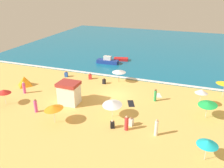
{
  "coord_description": "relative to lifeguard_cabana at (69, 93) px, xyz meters",
  "views": [
    {
      "loc": [
        8.96,
        -25.96,
        13.43
      ],
      "look_at": [
        -1.04,
        1.68,
        0.8
      ],
      "focal_mm": 36.99,
      "sensor_mm": 36.0,
      "label": 1
    }
  ],
  "objects": [
    {
      "name": "ground_plane",
      "position": [
        4.53,
        3.98,
        -1.42
      ],
      "size": [
        60.0,
        60.0,
        0.0
      ],
      "primitive_type": "plane",
      "color": "#EDBC60"
    },
    {
      "name": "ocean_water",
      "position": [
        4.53,
        31.98,
        -1.37
      ],
      "size": [
        60.0,
        44.0,
        0.1
      ],
      "primitive_type": "cube",
      "color": "#146B93",
      "rests_on": "ground_plane"
    },
    {
      "name": "wave_breaker_foam",
      "position": [
        4.53,
        10.28,
        -1.32
      ],
      "size": [
        57.0,
        0.7,
        0.01
      ],
      "primitive_type": "cube",
      "color": "white",
      "rests_on": "ocean_water"
    },
    {
      "name": "lifeguard_cabana",
      "position": [
        0.0,
        0.0,
        0.0
      ],
      "size": [
        2.49,
        2.09,
        2.79
      ],
      "color": "white",
      "rests_on": "ground_plane"
    },
    {
      "name": "beach_umbrella_0",
      "position": [
        15.58,
        -5.03,
        0.3
      ],
      "size": [
        2.34,
        2.34,
        1.93
      ],
      "color": "silver",
      "rests_on": "ground_plane"
    },
    {
      "name": "beach_umbrella_1",
      "position": [
        -7.21,
        -2.89,
        0.32
      ],
      "size": [
        2.41,
        2.41,
        2.02
      ],
      "color": "silver",
      "rests_on": "ground_plane"
    },
    {
      "name": "beach_umbrella_2",
      "position": [
        3.54,
        8.55,
        0.29
      ],
      "size": [
        2.52,
        2.52,
        1.89
      ],
      "color": "#4C3823",
      "rests_on": "ground_plane"
    },
    {
      "name": "beach_umbrella_4",
      "position": [
        15.04,
        4.59,
        0.57
      ],
      "size": [
        1.63,
        1.65,
        2.25
      ],
      "color": "silver",
      "rests_on": "ground_plane"
    },
    {
      "name": "beach_umbrella_5",
      "position": [
        0.68,
        -4.39,
        0.41
      ],
      "size": [
        2.62,
        2.6,
        2.15
      ],
      "color": "silver",
      "rests_on": "ground_plane"
    },
    {
      "name": "beach_umbrella_6",
      "position": [
        15.71,
        2.01,
        0.37
      ],
      "size": [
        2.83,
        2.84,
        2.08
      ],
      "color": "silver",
      "rests_on": "ground_plane"
    },
    {
      "name": "beach_umbrella_7",
      "position": [
        6.0,
        -1.18,
        0.26
      ],
      "size": [
        2.17,
        2.21,
        2.03
      ],
      "color": "silver",
      "rests_on": "ground_plane"
    },
    {
      "name": "beach_tent",
      "position": [
        -8.79,
        2.6,
        -0.71
      ],
      "size": [
        1.89,
        1.89,
        1.43
      ],
      "color": "orange",
      "rests_on": "ground_plane"
    },
    {
      "name": "beachgoer_0",
      "position": [
        -2.56,
        -3.18,
        -0.66
      ],
      "size": [
        0.45,
        0.45,
        1.64
      ],
      "color": "#D84CA5",
      "rests_on": "ground_plane"
    },
    {
      "name": "beachgoer_1",
      "position": [
        -5.0,
        7.72,
        -1.02
      ],
      "size": [
        0.58,
        0.58,
        0.95
      ],
      "color": "blue",
      "rests_on": "ground_plane"
    },
    {
      "name": "beachgoer_2",
      "position": [
        8.2,
        -3.1,
        -0.67
      ],
      "size": [
        0.43,
        0.43,
        1.63
      ],
      "color": "red",
      "rests_on": "ground_plane"
    },
    {
      "name": "beachgoer_3",
      "position": [
        -1.01,
        8.14,
        -1.01
      ],
      "size": [
        0.6,
        0.6,
        0.97
      ],
      "color": "red",
      "rests_on": "ground_plane"
    },
    {
      "name": "beachgoer_4",
      "position": [
        8.42,
        -2.15,
        -1.01
      ],
      "size": [
        0.53,
        0.53,
        0.98
      ],
      "color": "white",
      "rests_on": "ground_plane"
    },
    {
      "name": "beachgoer_5",
      "position": [
        9.77,
        4.19,
        -0.65
      ],
      "size": [
        0.42,
        0.42,
        1.64
      ],
      "color": "green",
      "rests_on": "ground_plane"
    },
    {
      "name": "beachgoer_6",
      "position": [
        6.76,
        -3.24,
        -1.02
      ],
      "size": [
        0.55,
        0.55,
        0.93
      ],
      "color": "black",
      "rests_on": "ground_plane"
    },
    {
      "name": "beachgoer_7",
      "position": [
        11.15,
        -3.0,
        -0.57
      ],
      "size": [
        0.35,
        0.35,
        1.79
      ],
      "color": "white",
      "rests_on": "ground_plane"
    },
    {
      "name": "beachgoer_8",
      "position": [
        -7.16,
        0.49,
        -0.65
      ],
      "size": [
        0.4,
        0.4,
        1.65
      ],
      "color": "#D84CA5",
      "rests_on": "ground_plane"
    },
    {
      "name": "beachgoer_9",
      "position": [
        1.71,
        7.15,
        -1.03
      ],
      "size": [
        0.47,
        0.47,
        0.91
      ],
      "color": "black",
      "rests_on": "ground_plane"
    },
    {
      "name": "beach_towel_0",
      "position": [
        7.13,
        2.47,
        -1.42
      ],
      "size": [
        1.35,
        1.91,
        0.01
      ],
      "color": "black",
      "rests_on": "ground_plane"
    },
    {
      "name": "beach_towel_1",
      "position": [
        9.93,
        5.92,
        -1.42
      ],
      "size": [
        1.14,
        1.51,
        0.01
      ],
      "color": "white",
      "rests_on": "ground_plane"
    },
    {
      "name": "small_boat_0",
      "position": [
        -1.13,
        16.02,
        -0.85
      ],
      "size": [
        4.0,
        1.42,
        1.4
      ],
      "color": "navy",
      "rests_on": "ocean_water"
    },
    {
      "name": "small_boat_1",
      "position": [
        0.63,
        18.63,
        -1.08
      ],
      "size": [
        2.9,
        1.82,
        0.49
      ],
      "color": "red",
      "rests_on": "ocean_water"
    }
  ]
}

